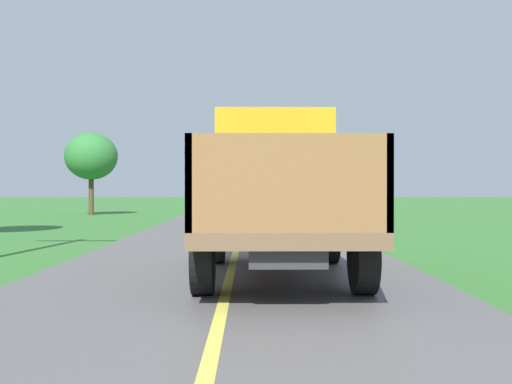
% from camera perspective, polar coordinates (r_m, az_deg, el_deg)
% --- Properties ---
extents(banana_truck_near, '(2.38, 5.82, 2.80)m').
position_cam_1_polar(banana_truck_near, '(10.53, 1.85, 0.33)').
color(banana_truck_near, '#2D2D30').
rests_on(banana_truck_near, road_surface).
extents(banana_truck_far, '(2.38, 5.81, 2.80)m').
position_cam_1_polar(banana_truck_far, '(24.92, 0.20, 0.36)').
color(banana_truck_far, '#2D2D30').
rests_on(banana_truck_far, road_surface).
extents(roadside_tree_mid_right, '(2.86, 2.86, 4.51)m').
position_cam_1_polar(roadside_tree_mid_right, '(34.82, -15.04, 3.20)').
color(roadside_tree_mid_right, '#4C3823').
rests_on(roadside_tree_mid_right, ground).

